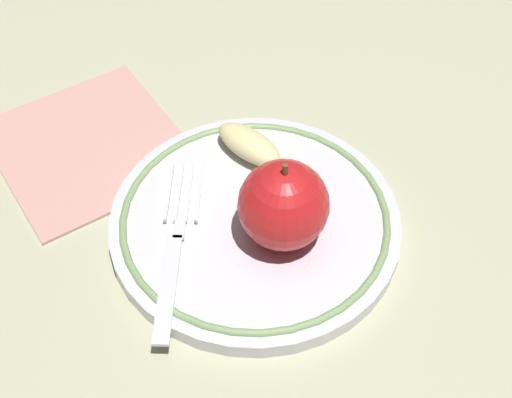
{
  "coord_description": "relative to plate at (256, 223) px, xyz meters",
  "views": [
    {
      "loc": [
        0.26,
        0.24,
        0.44
      ],
      "look_at": [
        0.01,
        0.0,
        0.04
      ],
      "focal_mm": 50.0,
      "sensor_mm": 36.0,
      "label": 1
    }
  ],
  "objects": [
    {
      "name": "fork",
      "position": [
        0.07,
        -0.02,
        0.01
      ],
      "size": [
        0.14,
        0.12,
        0.0
      ],
      "rotation": [
        0.0,
        0.0,
        3.85
      ],
      "color": "silver",
      "rests_on": "plate"
    },
    {
      "name": "apple_red_whole",
      "position": [
        -0.0,
        0.03,
        0.04
      ],
      "size": [
        0.07,
        0.07,
        0.08
      ],
      "color": "red",
      "rests_on": "plate"
    },
    {
      "name": "plate",
      "position": [
        0.0,
        0.0,
        0.0
      ],
      "size": [
        0.23,
        0.23,
        0.02
      ],
      "color": "silver",
      "rests_on": "ground_plane"
    },
    {
      "name": "ground_plane",
      "position": [
        -0.01,
        -0.0,
        -0.01
      ],
      "size": [
        2.0,
        2.0,
        0.0
      ],
      "primitive_type": "plane",
      "color": "#B0B18D"
    },
    {
      "name": "apple_slice_front",
      "position": [
        -0.05,
        -0.05,
        0.02
      ],
      "size": [
        0.03,
        0.06,
        0.02
      ],
      "primitive_type": "ellipsoid",
      "rotation": [
        0.0,
        0.0,
        1.57
      ],
      "color": "beige",
      "rests_on": "plate"
    },
    {
      "name": "napkin_folded",
      "position": [
        0.03,
        -0.17,
        -0.01
      ],
      "size": [
        0.19,
        0.19,
        0.01
      ],
      "primitive_type": "cube",
      "rotation": [
        0.0,
        0.0,
        -0.25
      ],
      "color": "tan",
      "rests_on": "ground_plane"
    }
  ]
}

